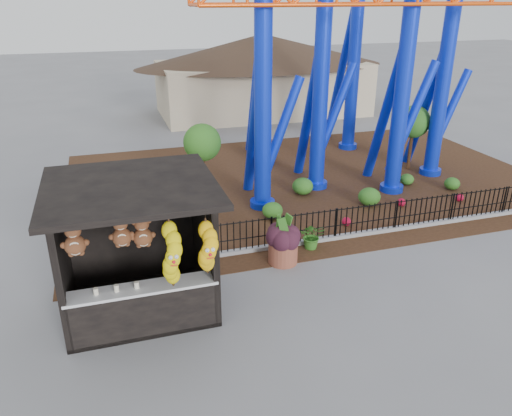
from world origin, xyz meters
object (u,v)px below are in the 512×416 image
object	(u,v)px
prize_booth	(138,254)
roller_coaster	(342,2)
potted_plant	(312,236)
terracotta_planter	(283,251)

from	to	relation	value
prize_booth	roller_coaster	bearing A→B (deg)	42.06
prize_booth	potted_plant	distance (m)	5.31
terracotta_planter	roller_coaster	bearing A→B (deg)	54.77
potted_plant	prize_booth	bearing A→B (deg)	-142.27
prize_booth	terracotta_planter	xyz separation A→B (m)	(3.81, 1.24, -1.18)
prize_booth	potted_plant	bearing A→B (deg)	19.91
prize_booth	terracotta_planter	distance (m)	4.18
potted_plant	roller_coaster	bearing A→B (deg)	77.74
roller_coaster	potted_plant	world-z (taller)	roller_coaster
roller_coaster	potted_plant	xyz separation A→B (m)	(-3.20, -5.53, -6.05)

